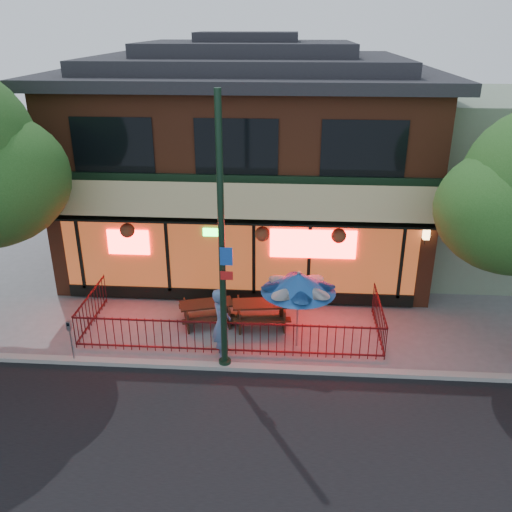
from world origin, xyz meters
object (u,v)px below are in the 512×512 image
(picnic_table_left, at_px, (207,310))
(picnic_table_right, at_px, (261,310))
(pedestrian, at_px, (222,323))
(parking_meter_near, at_px, (70,335))
(street_light, at_px, (222,256))
(patio_umbrella, at_px, (298,283))

(picnic_table_left, relative_size, picnic_table_right, 1.00)
(pedestrian, height_order, parking_meter_near, pedestrian)
(street_light, height_order, pedestrian, street_light)
(parking_meter_near, bearing_deg, pedestrian, 8.52)
(street_light, relative_size, picnic_table_right, 3.85)
(picnic_table_left, distance_m, picnic_table_right, 1.61)
(street_light, xyz_separation_m, picnic_table_left, (-0.81, 2.21, -2.71))
(picnic_table_right, bearing_deg, pedestrian, -118.08)
(picnic_table_left, distance_m, pedestrian, 1.92)
(picnic_table_right, xyz_separation_m, pedestrian, (-0.93, -1.74, 0.53))
(picnic_table_left, bearing_deg, picnic_table_right, 1.29)
(picnic_table_right, relative_size, patio_umbrella, 0.80)
(patio_umbrella, bearing_deg, parking_meter_near, -168.34)
(pedestrian, bearing_deg, street_light, 179.66)
(picnic_table_left, height_order, patio_umbrella, patio_umbrella)
(picnic_table_left, xyz_separation_m, patio_umbrella, (2.67, -1.08, 1.51))
(picnic_table_right, height_order, patio_umbrella, patio_umbrella)
(street_light, relative_size, patio_umbrella, 3.07)
(pedestrian, bearing_deg, picnic_table_right, -42.99)
(picnic_table_left, height_order, pedestrian, pedestrian)
(patio_umbrella, distance_m, parking_meter_near, 6.09)
(patio_umbrella, distance_m, pedestrian, 2.29)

